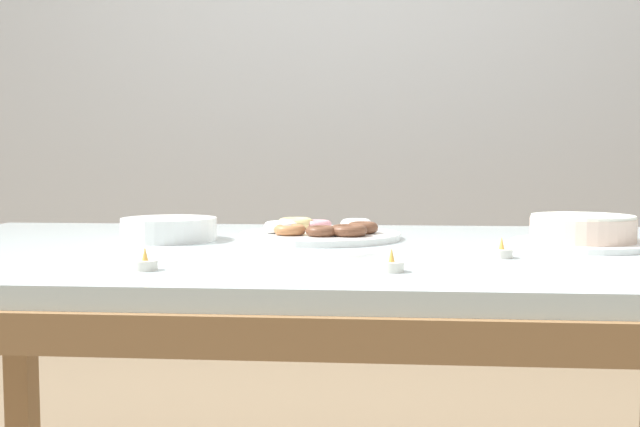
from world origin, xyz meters
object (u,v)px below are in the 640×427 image
Objects in this scene: tealight_near_front at (391,265)px; pastry_platter at (320,232)px; cake_chocolate_round at (582,233)px; plate_stack at (169,229)px; tealight_right_edge at (502,252)px; tealight_near_cakes at (145,264)px.

pastry_platter is at bearing 107.66° from tealight_near_front.
cake_chocolate_round reaches higher than plate_stack.
cake_chocolate_round reaches higher than tealight_near_front.
tealight_right_edge is (0.35, -0.30, -0.00)m from pastry_platter.
tealight_near_front is (0.48, -0.42, -0.01)m from plate_stack.
plate_stack is (-0.33, -0.06, 0.01)m from pastry_platter.
tealight_near_front is at bearing -40.76° from plate_stack.
tealight_near_front is at bearing -72.34° from pastry_platter.
pastry_platter reaches higher than tealight_near_cakes.
cake_chocolate_round is 0.27m from tealight_right_edge.
plate_stack is at bearing 160.97° from tealight_right_edge.
cake_chocolate_round is at bearing 25.71° from tealight_near_cakes.
pastry_platter is at bearing 63.80° from tealight_near_cakes.
pastry_platter is 0.55m from tealight_near_cakes.
cake_chocolate_round is 7.15× the size of tealight_right_edge.
tealight_near_cakes is (-0.79, -0.38, -0.02)m from cake_chocolate_round.
tealight_near_cakes is at bearing -78.40° from plate_stack.
plate_stack is at bearing 176.64° from cake_chocolate_round.
tealight_right_edge and tealight_near_cakes have the same top height.
plate_stack is 5.25× the size of tealight_right_edge.
tealight_right_edge is (0.69, -0.24, -0.01)m from plate_stack.
cake_chocolate_round is at bearing -3.36° from plate_stack.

